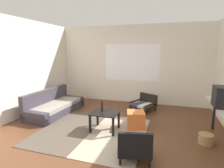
# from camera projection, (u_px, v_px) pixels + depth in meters

# --- Properties ---
(ground_plane) EXTENTS (7.80, 7.80, 0.00)m
(ground_plane) POSITION_uv_depth(u_px,v_px,m) (101.00, 140.00, 3.77)
(ground_plane) COLOR #56331E
(far_wall_with_window) EXTENTS (5.60, 0.13, 2.70)m
(far_wall_with_window) POSITION_uv_depth(u_px,v_px,m) (132.00, 64.00, 6.39)
(far_wall_with_window) COLOR silver
(far_wall_with_window) RESTS_ON ground
(side_wall_left) EXTENTS (0.12, 6.60, 2.70)m
(side_wall_left) POSITION_uv_depth(u_px,v_px,m) (7.00, 70.00, 4.60)
(side_wall_left) COLOR silver
(side_wall_left) RESTS_ON ground
(area_rug) EXTENTS (2.38, 2.21, 0.01)m
(area_rug) POSITION_uv_depth(u_px,v_px,m) (92.00, 131.00, 4.17)
(area_rug) COLOR #4C4238
(area_rug) RESTS_ON ground
(couch) EXTENTS (0.88, 1.93, 0.69)m
(couch) POSITION_uv_depth(u_px,v_px,m) (54.00, 106.00, 5.39)
(couch) COLOR #38333D
(couch) RESTS_ON ground
(coffee_table) EXTENTS (0.62, 0.53, 0.44)m
(coffee_table) POSITION_uv_depth(u_px,v_px,m) (105.00, 116.00, 4.17)
(coffee_table) COLOR black
(coffee_table) RESTS_ON ground
(armchair_by_window) EXTENTS (0.84, 0.85, 0.49)m
(armchair_by_window) POSITION_uv_depth(u_px,v_px,m) (144.00, 104.00, 5.62)
(armchair_by_window) COLOR black
(armchair_by_window) RESTS_ON ground
(armchair_striped_foreground) EXTENTS (0.64, 0.63, 0.58)m
(armchair_striped_foreground) POSITION_uv_depth(u_px,v_px,m) (135.00, 147.00, 3.02)
(armchair_striped_foreground) COLOR black
(armchair_striped_foreground) RESTS_ON ground
(ottoman_orange) EXTENTS (0.50, 0.50, 0.40)m
(ottoman_orange) POSITION_uv_depth(u_px,v_px,m) (136.00, 120.00, 4.36)
(ottoman_orange) COLOR #D1662D
(ottoman_orange) RESTS_ON ground
(clay_vase) EXTENTS (0.22, 0.22, 0.34)m
(clay_vase) POSITION_uv_depth(u_px,v_px,m) (222.00, 96.00, 3.73)
(clay_vase) COLOR brown
(clay_vase) RESTS_ON console_shelf
(glass_bottle) EXTENTS (0.06, 0.06, 0.28)m
(glass_bottle) POSITION_uv_depth(u_px,v_px,m) (102.00, 106.00, 4.22)
(glass_bottle) COLOR black
(glass_bottle) RESTS_ON coffee_table
(wicker_basket) EXTENTS (0.28, 0.28, 0.20)m
(wicker_basket) POSITION_uv_depth(u_px,v_px,m) (206.00, 139.00, 3.62)
(wicker_basket) COLOR #9E7A4C
(wicker_basket) RESTS_ON ground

